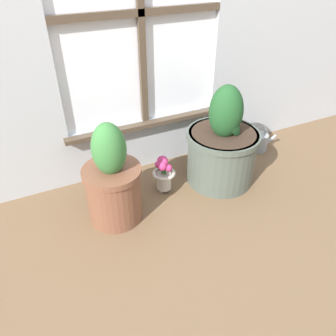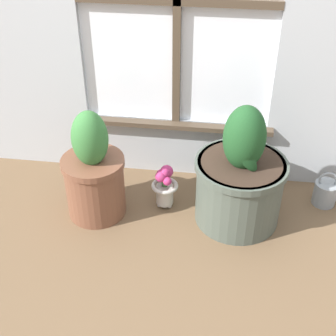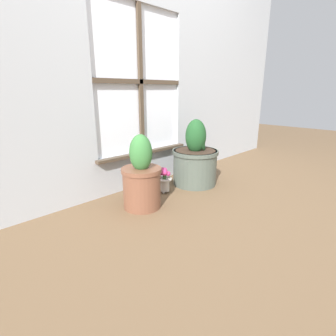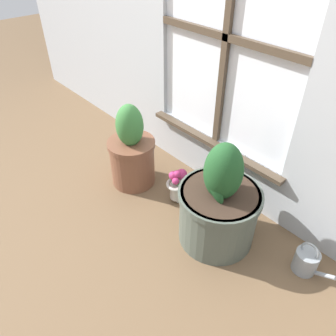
{
  "view_description": "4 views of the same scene",
  "coord_description": "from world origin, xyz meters",
  "px_view_note": "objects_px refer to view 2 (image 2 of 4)",
  "views": [
    {
      "loc": [
        -0.63,
        -1.1,
        1.19
      ],
      "look_at": [
        -0.01,
        0.21,
        0.17
      ],
      "focal_mm": 35.0,
      "sensor_mm": 36.0,
      "label": 1
    },
    {
      "loc": [
        0.23,
        -1.5,
        1.48
      ],
      "look_at": [
        0.01,
        0.19,
        0.26
      ],
      "focal_mm": 50.0,
      "sensor_mm": 36.0,
      "label": 2
    },
    {
      "loc": [
        -1.46,
        -1.23,
        0.83
      ],
      "look_at": [
        -0.04,
        0.18,
        0.23
      ],
      "focal_mm": 28.0,
      "sensor_mm": 36.0,
      "label": 3
    },
    {
      "loc": [
        1.03,
        -0.76,
        1.37
      ],
      "look_at": [
        -0.04,
        0.19,
        0.25
      ],
      "focal_mm": 35.0,
      "sensor_mm": 36.0,
      "label": 4
    }
  ],
  "objects_px": {
    "flower_vase": "(165,185)",
    "watering_can": "(326,193)",
    "potted_plant_left": "(94,174)",
    "potted_plant_right": "(240,180)"
  },
  "relations": [
    {
      "from": "flower_vase",
      "to": "watering_can",
      "type": "relative_size",
      "value": 1.08
    },
    {
      "from": "potted_plant_left",
      "to": "watering_can",
      "type": "bearing_deg",
      "value": 10.75
    },
    {
      "from": "flower_vase",
      "to": "watering_can",
      "type": "xyz_separation_m",
      "value": [
        0.77,
        0.12,
        -0.06
      ]
    },
    {
      "from": "potted_plant_left",
      "to": "watering_can",
      "type": "height_order",
      "value": "potted_plant_left"
    },
    {
      "from": "flower_vase",
      "to": "potted_plant_right",
      "type": "bearing_deg",
      "value": -7.4
    },
    {
      "from": "potted_plant_right",
      "to": "flower_vase",
      "type": "relative_size",
      "value": 2.7
    },
    {
      "from": "potted_plant_left",
      "to": "potted_plant_right",
      "type": "xyz_separation_m",
      "value": [
        0.66,
        0.04,
        -0.0
      ]
    },
    {
      "from": "flower_vase",
      "to": "watering_can",
      "type": "bearing_deg",
      "value": 8.72
    },
    {
      "from": "potted_plant_left",
      "to": "flower_vase",
      "type": "height_order",
      "value": "potted_plant_left"
    },
    {
      "from": "potted_plant_right",
      "to": "flower_vase",
      "type": "xyz_separation_m",
      "value": [
        -0.35,
        0.05,
        -0.1
      ]
    }
  ]
}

